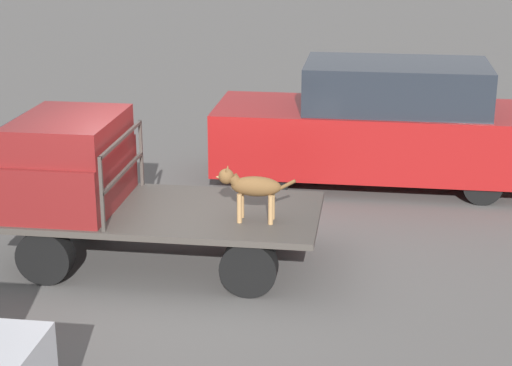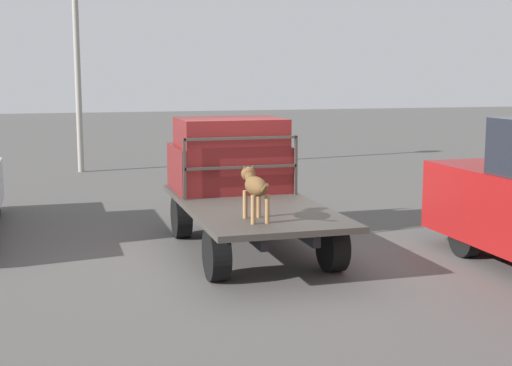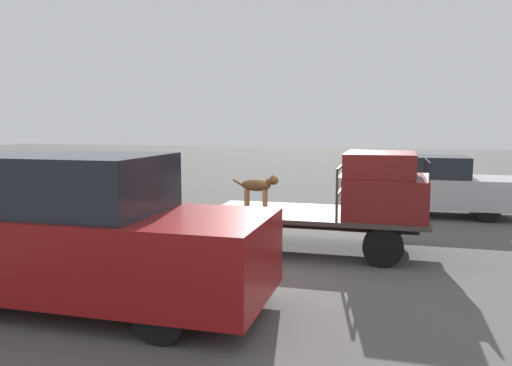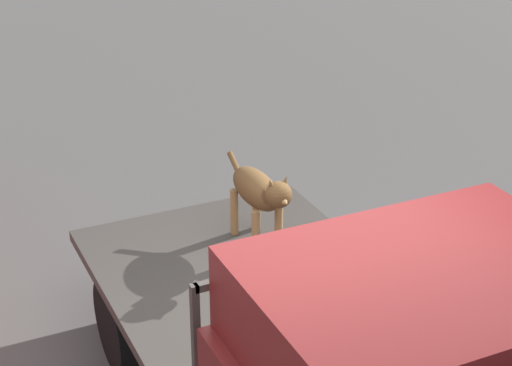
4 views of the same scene
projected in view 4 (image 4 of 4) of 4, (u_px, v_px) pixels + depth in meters
truck_headboard at (347, 298)px, 4.55m from camera, size 0.04×1.76×0.91m
dog at (260, 193)px, 6.07m from camera, size 0.97×0.24×0.68m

